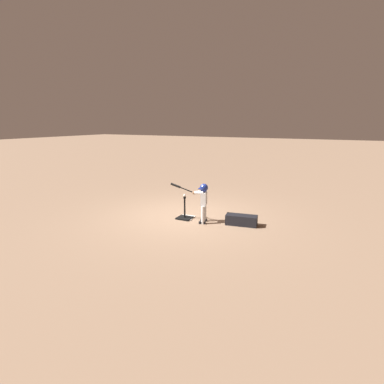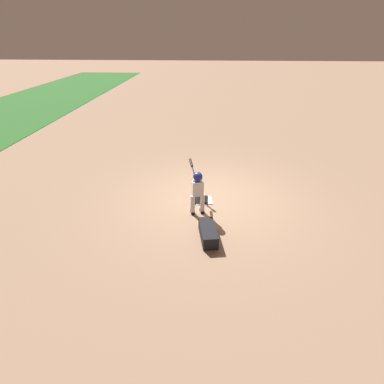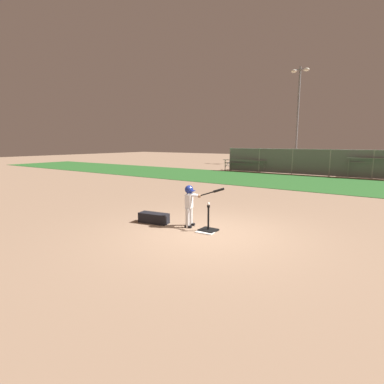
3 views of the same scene
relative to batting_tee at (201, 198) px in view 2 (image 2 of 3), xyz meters
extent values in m
plane|color=#93755B|center=(0.14, -0.23, -0.09)|extent=(90.00, 90.00, 0.00)
cube|color=white|center=(0.00, -0.08, -0.08)|extent=(0.49, 0.49, 0.02)
cube|color=black|center=(0.00, 0.00, -0.07)|extent=(0.42, 0.38, 0.04)
cylinder|color=black|center=(0.00, 0.00, 0.23)|extent=(0.05, 0.05, 0.57)
cylinder|color=black|center=(0.00, 0.00, 0.54)|extent=(0.08, 0.08, 0.05)
cylinder|color=silver|center=(-0.66, 0.17, 0.16)|extent=(0.13, 0.13, 0.50)
cube|color=black|center=(-0.64, 0.18, -0.06)|extent=(0.20, 0.13, 0.06)
cylinder|color=silver|center=(-0.60, -0.06, 0.16)|extent=(0.13, 0.13, 0.50)
cube|color=black|center=(-0.58, -0.06, -0.06)|extent=(0.20, 0.13, 0.06)
cube|color=silver|center=(-0.63, 0.05, 0.60)|extent=(0.20, 0.29, 0.37)
sphere|color=#936B4C|center=(-0.63, 0.05, 0.89)|extent=(0.19, 0.19, 0.19)
sphere|color=navy|center=(-0.63, 0.05, 0.90)|extent=(0.22, 0.22, 0.22)
cube|color=navy|center=(-0.54, 0.08, 0.87)|extent=(0.15, 0.19, 0.01)
cylinder|color=silver|center=(-0.51, 0.13, 0.76)|extent=(0.30, 0.09, 0.11)
cylinder|color=silver|center=(-0.48, 0.05, 0.76)|extent=(0.29, 0.22, 0.11)
sphere|color=#936B4C|center=(-0.36, 0.13, 0.75)|extent=(0.10, 0.10, 0.10)
cylinder|color=black|center=(-0.05, 0.21, 0.86)|extent=(0.63, 0.20, 0.25)
cylinder|color=black|center=(0.14, 0.26, 0.93)|extent=(0.29, 0.13, 0.15)
cylinder|color=black|center=(-0.38, 0.12, 0.74)|extent=(0.04, 0.05, 0.05)
sphere|color=white|center=(0.00, 0.00, 0.60)|extent=(0.07, 0.07, 0.07)
cube|color=black|center=(-1.63, -0.21, 0.05)|extent=(0.88, 0.45, 0.28)
camera|label=1|loc=(-3.94, 7.27, 2.65)|focal=28.00mm
camera|label=2|loc=(-6.89, -0.18, 3.84)|focal=28.00mm
camera|label=3|loc=(3.79, -6.23, 2.12)|focal=28.00mm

